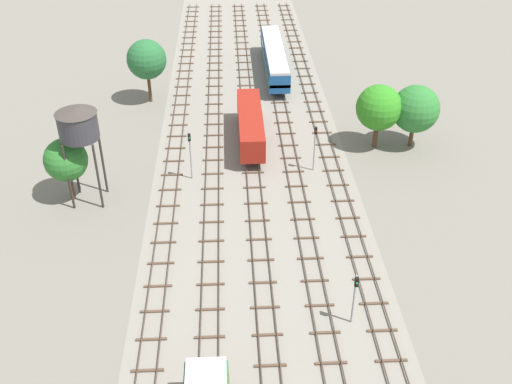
{
  "coord_description": "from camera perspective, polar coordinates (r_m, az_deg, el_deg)",
  "views": [
    {
      "loc": [
        -2.57,
        -0.99,
        34.99
      ],
      "look_at": [
        0.0,
        49.46,
        1.5
      ],
      "focal_mm": 42.03,
      "sensor_mm": 36.0,
      "label": 1
    }
  ],
  "objects": [
    {
      "name": "signal_post_mid",
      "position": [
        65.58,
        5.63,
        4.69
      ],
      "size": [
        0.28,
        0.47,
        5.54
      ],
      "color": "gray",
      "rests_on": "ground"
    },
    {
      "name": "water_tower",
      "position": [
        60.19,
        -16.6,
        6.15
      ],
      "size": [
        4.04,
        4.04,
        10.41
      ],
      "color": "#2D2826",
      "rests_on": "ground"
    },
    {
      "name": "freight_boxcar_centre_left_near",
      "position": [
        71.53,
        -0.54,
        6.49
      ],
      "size": [
        2.87,
        14.0,
        3.6
      ],
      "color": "maroon",
      "rests_on": "ground"
    },
    {
      "name": "lineside_tree_2",
      "position": [
        62.79,
        -17.65,
        2.91
      ],
      "size": [
        4.38,
        4.38,
        6.84
      ],
      "color": "#4C331E",
      "rests_on": "ground"
    },
    {
      "name": "lineside_tree_1",
      "position": [
        72.15,
        14.95,
        7.64
      ],
      "size": [
        5.53,
        5.53,
        7.59
      ],
      "color": "#4C331E",
      "rests_on": "ground"
    },
    {
      "name": "track_far_left",
      "position": [
        67.96,
        -7.92,
        2.34
      ],
      "size": [
        2.4,
        126.0,
        0.29
      ],
      "color": "#47382D",
      "rests_on": "ground"
    },
    {
      "name": "signal_post_near",
      "position": [
        64.1,
        -6.28,
        3.99
      ],
      "size": [
        0.28,
        0.47,
        5.67
      ],
      "color": "gray",
      "rests_on": "ground"
    },
    {
      "name": "track_centre",
      "position": [
        68.02,
        3.46,
        2.66
      ],
      "size": [
        2.4,
        126.0,
        0.29
      ],
      "color": "#47382D",
      "rests_on": "ground"
    },
    {
      "name": "track_left",
      "position": [
        67.68,
        -4.13,
        2.46
      ],
      "size": [
        2.4,
        126.0,
        0.29
      ],
      "color": "#47382D",
      "rests_on": "ground"
    },
    {
      "name": "track_centre_right",
      "position": [
        68.63,
        7.2,
        2.74
      ],
      "size": [
        2.4,
        126.0,
        0.29
      ],
      "color": "#47382D",
      "rests_on": "ground"
    },
    {
      "name": "track_centre_left",
      "position": [
        67.7,
        -0.32,
        2.56
      ],
      "size": [
        2.4,
        126.0,
        0.29
      ],
      "color": "#47382D",
      "rests_on": "ground"
    },
    {
      "name": "ground_plane",
      "position": [
        66.92,
        -0.28,
        2.02
      ],
      "size": [
        480.0,
        480.0,
        0.0
      ],
      "primitive_type": "plane",
      "color": "slate"
    },
    {
      "name": "ballast_bed",
      "position": [
        66.92,
        -0.28,
        2.02
      ],
      "size": [
        21.97,
        176.0,
        0.01
      ],
      "primitive_type": "cube",
      "color": "gray",
      "rests_on": "ground"
    },
    {
      "name": "diesel_railcar_centre_mid",
      "position": [
        91.2,
        1.76,
        12.73
      ],
      "size": [
        2.96,
        20.5,
        3.8
      ],
      "color": "#194C8C",
      "rests_on": "ground"
    },
    {
      "name": "lineside_tree_0",
      "position": [
        70.81,
        11.62,
        7.86
      ],
      "size": [
        5.3,
        5.3,
        7.77
      ],
      "color": "#4C331E",
      "rests_on": "ground"
    },
    {
      "name": "lineside_tree_3",
      "position": [
        81.99,
        -10.37,
        12.29
      ],
      "size": [
        5.23,
        5.23,
        8.63
      ],
      "color": "#4C331E",
      "rests_on": "ground"
    },
    {
      "name": "signal_post_nearest",
      "position": [
        47.19,
        9.38,
        -9.49
      ],
      "size": [
        0.28,
        0.47,
        4.88
      ],
      "color": "gray",
      "rests_on": "ground"
    }
  ]
}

